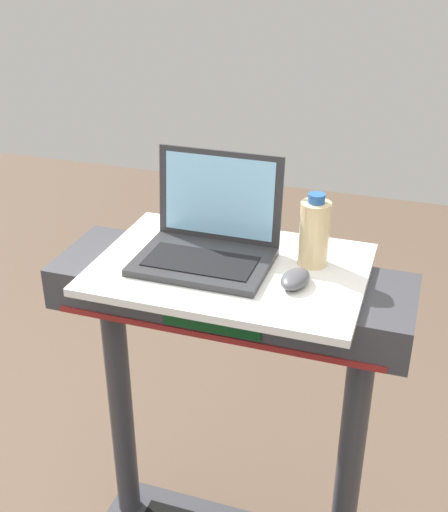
{
  "coord_description": "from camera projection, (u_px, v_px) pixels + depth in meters",
  "views": [
    {
      "loc": [
        0.43,
        -0.65,
        1.86
      ],
      "look_at": [
        0.0,
        0.65,
        1.15
      ],
      "focal_mm": 46.21,
      "sensor_mm": 36.0,
      "label": 1
    }
  ],
  "objects": [
    {
      "name": "water_bottle",
      "position": [
        314.0,
        232.0,
        1.58
      ],
      "size": [
        0.07,
        0.07,
        0.18
      ],
      "color": "beige",
      "rests_on": "desk_board"
    },
    {
      "name": "computer_mouse",
      "position": [
        295.0,
        279.0,
        1.52
      ],
      "size": [
        0.07,
        0.11,
        0.03
      ],
      "primitive_type": "ellipsoid",
      "rotation": [
        0.0,
        0.0,
        -0.15
      ],
      "color": "#4C4C51",
      "rests_on": "desk_board"
    },
    {
      "name": "desk_board",
      "position": [
        230.0,
        269.0,
        1.62
      ],
      "size": [
        0.66,
        0.46,
        0.02
      ],
      "primitive_type": "cube",
      "color": "white",
      "rests_on": "treadmill_base"
    },
    {
      "name": "laptop",
      "position": [
        208.0,
        240.0,
        1.62
      ],
      "size": [
        0.32,
        0.26,
        0.25
      ],
      "rotation": [
        0.0,
        0.0,
        -0.02
      ],
      "color": "#2D2D30",
      "rests_on": "desk_board"
    }
  ]
}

